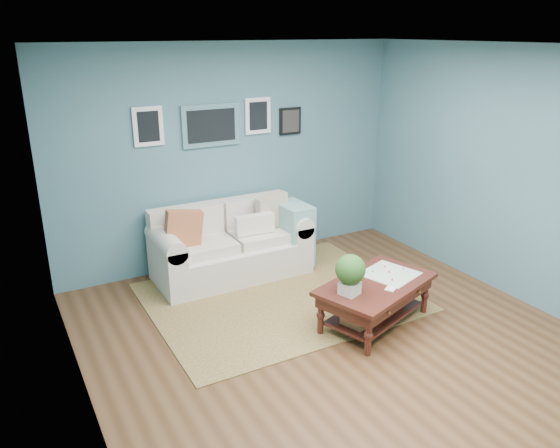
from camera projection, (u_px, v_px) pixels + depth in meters
room_shell at (348, 209)px, 4.70m from camera, size 5.00×5.02×2.70m
area_rug at (279, 297)px, 6.08m from camera, size 2.79×2.23×0.01m
loveseat at (236, 243)px, 6.56m from camera, size 1.87×0.85×0.96m
coffee_table at (371, 291)px, 5.39m from camera, size 1.39×1.07×0.86m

